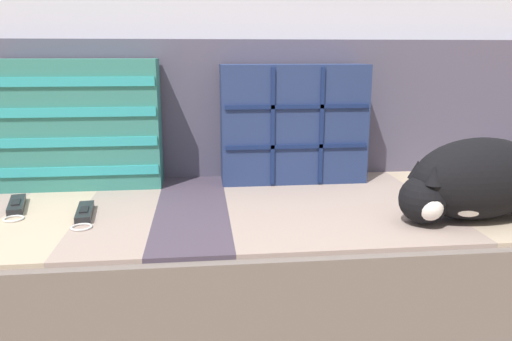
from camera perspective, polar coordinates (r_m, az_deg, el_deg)
couch at (r=1.46m, az=4.10°, el=-10.41°), size 1.97×0.83×0.38m
sofa_backrest at (r=1.68m, az=2.20°, el=7.28°), size 1.93×0.14×0.43m
throw_pillow_quilted at (r=1.55m, az=4.26°, el=5.36°), size 0.44×0.14×0.36m
throw_pillow_striped at (r=1.56m, az=-19.44°, el=5.02°), size 0.46×0.14×0.38m
sleeping_cat at (r=1.30m, az=23.56°, el=-1.20°), size 0.42×0.25×0.20m
game_remote_near at (r=1.30m, az=-19.01°, el=-4.64°), size 0.07×0.19×0.02m
game_remote_far at (r=1.43m, az=-25.70°, el=-3.66°), size 0.09×0.20×0.02m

